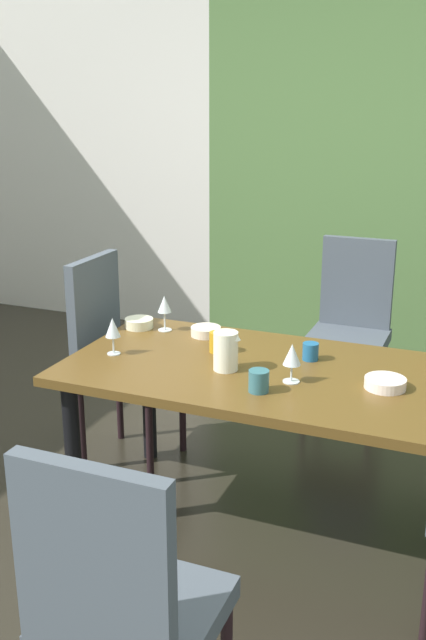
% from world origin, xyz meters
% --- Properties ---
extents(ground_plane, '(5.99, 5.34, 0.02)m').
position_xyz_m(ground_plane, '(0.00, 0.00, -0.01)').
color(ground_plane, '#29251C').
extents(back_panel_interior, '(2.32, 0.10, 2.66)m').
position_xyz_m(back_panel_interior, '(-1.83, 2.62, 1.33)').
color(back_panel_interior, silver).
rests_on(back_panel_interior, ground_plane).
extents(dining_table, '(1.83, 0.90, 0.74)m').
position_xyz_m(dining_table, '(0.65, 0.17, 0.65)').
color(dining_table, brown).
rests_on(dining_table, ground_plane).
extents(chair_head_near, '(0.44, 0.44, 1.03)m').
position_xyz_m(chair_head_near, '(0.62, -1.15, 0.57)').
color(chair_head_near, '#4A525C').
rests_on(chair_head_near, ground_plane).
extents(chair_head_far, '(0.44, 0.45, 1.03)m').
position_xyz_m(chair_head_far, '(0.67, 1.49, 0.57)').
color(chair_head_far, '#4A525C').
rests_on(chair_head_far, ground_plane).
extents(chair_left_far, '(0.45, 0.44, 1.06)m').
position_xyz_m(chair_left_far, '(-0.30, 0.46, 0.58)').
color(chair_left_far, '#4A525C').
rests_on(chair_left_far, ground_plane).
extents(wine_glass_center, '(0.07, 0.07, 0.17)m').
position_xyz_m(wine_glass_center, '(-0.09, 0.08, 0.85)').
color(wine_glass_center, silver).
rests_on(wine_glass_center, dining_table).
extents(wine_glass_left, '(0.07, 0.07, 0.17)m').
position_xyz_m(wine_glass_left, '(-0.03, 0.46, 0.86)').
color(wine_glass_left, silver).
rests_on(wine_glass_left, dining_table).
extents(wine_glass_rear, '(0.07, 0.07, 0.16)m').
position_xyz_m(wine_glass_rear, '(0.72, 0.07, 0.85)').
color(wine_glass_rear, silver).
rests_on(wine_glass_rear, dining_table).
extents(serving_bowl_east, '(0.14, 0.14, 0.04)m').
position_xyz_m(serving_bowl_east, '(0.19, 0.46, 0.76)').
color(serving_bowl_east, silver).
rests_on(serving_bowl_east, dining_table).
extents(serving_bowl_west, '(0.16, 0.16, 0.04)m').
position_xyz_m(serving_bowl_west, '(1.07, 0.15, 0.76)').
color(serving_bowl_west, white).
rests_on(serving_bowl_west, dining_table).
extents(serving_bowl_near_window, '(0.14, 0.14, 0.05)m').
position_xyz_m(serving_bowl_near_window, '(-0.16, 0.45, 0.76)').
color(serving_bowl_near_window, '#EDE9C4').
rests_on(serving_bowl_near_window, dining_table).
extents(cup_right, '(0.07, 0.07, 0.08)m').
position_xyz_m(cup_right, '(0.73, 0.34, 0.77)').
color(cup_right, '#1E5C91').
rests_on(cup_right, dining_table).
extents(cup_south, '(0.07, 0.07, 0.09)m').
position_xyz_m(cup_south, '(0.32, 0.28, 0.78)').
color(cup_south, '#B98619').
rests_on(cup_south, dining_table).
extents(cup_front, '(0.08, 0.08, 0.09)m').
position_xyz_m(cup_front, '(0.63, -0.07, 0.78)').
color(cup_front, '#336672').
rests_on(cup_front, dining_table).
extents(pitcher_north, '(0.12, 0.10, 0.16)m').
position_xyz_m(pitcher_north, '(0.43, 0.09, 0.82)').
color(pitcher_north, white).
rests_on(pitcher_north, dining_table).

